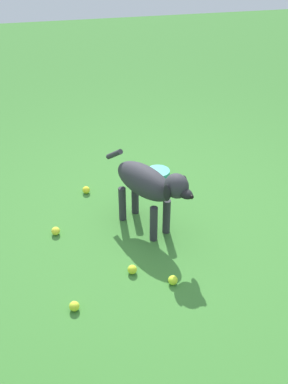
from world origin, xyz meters
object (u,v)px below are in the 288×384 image
Objects in this scene: tennis_ball_2 at (132,269)px; water_bowl at (158,173)px; dog at (149,185)px; tennis_ball_4 at (74,306)px; tennis_ball_3 at (86,190)px; tennis_ball_1 at (172,280)px; tennis_ball_0 at (56,231)px.

tennis_ball_2 is 1.32m from water_bowl.
dog is 1.04m from tennis_ball_4.
tennis_ball_2 is 1.00× the size of tennis_ball_4.
tennis_ball_3 is at bearing -99.38° from tennis_ball_4.
tennis_ball_0 is at bearing -43.61° from tennis_ball_1.
tennis_ball_1 is (-0.02, 0.63, -0.38)m from dog.
tennis_ball_2 is 1.00× the size of tennis_ball_3.
tennis_ball_2 is at bearing -56.39° from dog.
dog is 0.88m from water_bowl.
dog is 0.64m from tennis_ball_2.
tennis_ball_2 is at bearing 100.76° from tennis_ball_3.
tennis_ball_0 is 0.80m from tennis_ball_4.
dog is 0.74m from tennis_ball_1.
tennis_ball_0 is at bearing 34.57° from water_bowl.
tennis_ball_1 is at bearing 136.39° from tennis_ball_0.
tennis_ball_0 and tennis_ball_1 have the same top height.
tennis_ball_2 is 0.49m from tennis_ball_4.
tennis_ball_1 and tennis_ball_2 have the same top height.
tennis_ball_0 is at bearing -47.70° from tennis_ball_2.
dog is 12.24× the size of tennis_ball_1.
tennis_ball_2 is at bearing -33.22° from tennis_ball_1.
tennis_ball_2 and tennis_ball_4 have the same top height.
tennis_ball_3 is 0.30× the size of water_bowl.
tennis_ball_3 is 1.00× the size of tennis_ball_4.
tennis_ball_4 is 0.30× the size of water_bowl.
water_bowl is at bearing -145.43° from tennis_ball_0.
tennis_ball_1 is 1.00× the size of tennis_ball_4.
tennis_ball_2 is 1.10m from tennis_ball_3.
dog reaches higher than tennis_ball_2.
dog is at bearing -115.36° from tennis_ball_2.
dog reaches higher than tennis_ball_1.
tennis_ball_3 is at bearing -175.74° from dog.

